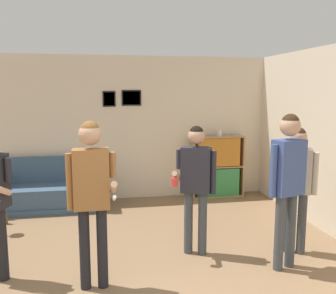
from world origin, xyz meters
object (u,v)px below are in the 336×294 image
(drinking_cup, at_px, (220,133))
(bottle_on_floor, at_px, (5,218))
(couch, at_px, (52,192))
(person_player_foreground_center, at_px, (92,186))
(person_spectator_near_bookshelf, at_px, (288,174))
(person_watcher_holding_cup, at_px, (196,177))
(person_spectator_far_right, at_px, (297,178))
(bookshelf, at_px, (217,167))

(drinking_cup, bearing_deg, bottle_on_floor, -166.57)
(couch, xyz_separation_m, bottle_on_floor, (-0.63, -0.70, -0.20))
(person_player_foreground_center, xyz_separation_m, drinking_cup, (2.37, 3.09, 0.15))
(bottle_on_floor, bearing_deg, person_spectator_near_bookshelf, -30.99)
(person_watcher_holding_cup, height_order, bottle_on_floor, person_watcher_holding_cup)
(person_spectator_far_right, relative_size, drinking_cup, 14.61)
(bookshelf, distance_m, person_watcher_holding_cup, 2.72)
(person_spectator_far_right, height_order, drinking_cup, person_spectator_far_right)
(person_watcher_holding_cup, xyz_separation_m, person_spectator_near_bookshelf, (0.92, -0.57, 0.13))
(couch, distance_m, person_spectator_far_right, 4.14)
(bookshelf, relative_size, person_watcher_holding_cup, 0.73)
(person_spectator_near_bookshelf, xyz_separation_m, bottle_on_floor, (-3.56, 2.14, -1.04))
(person_spectator_far_right, relative_size, bottle_on_floor, 6.75)
(person_spectator_far_right, bearing_deg, person_spectator_near_bookshelf, -130.79)
(couch, relative_size, bottle_on_floor, 7.68)
(bookshelf, relative_size, person_player_foreground_center, 0.67)
(person_player_foreground_center, bearing_deg, person_spectator_far_right, 9.70)
(person_player_foreground_center, xyz_separation_m, bottle_on_floor, (-1.39, 2.19, -1.01))
(person_player_foreground_center, bearing_deg, couch, 104.66)
(couch, xyz_separation_m, bookshelf, (3.09, 0.20, 0.30))
(bookshelf, height_order, person_player_foreground_center, person_player_foreground_center)
(bottle_on_floor, height_order, drinking_cup, drinking_cup)
(bookshelf, height_order, person_spectator_far_right, person_spectator_far_right)
(person_spectator_near_bookshelf, distance_m, bottle_on_floor, 4.28)
(couch, xyz_separation_m, drinking_cup, (3.13, 0.20, 0.96))
(bottle_on_floor, relative_size, drinking_cup, 2.17)
(bottle_on_floor, bearing_deg, person_player_foreground_center, -57.65)
(couch, relative_size, person_watcher_holding_cup, 1.12)
(person_player_foreground_center, distance_m, drinking_cup, 3.90)
(couch, xyz_separation_m, person_spectator_near_bookshelf, (2.93, -2.84, 0.84))
(person_player_foreground_center, distance_m, bottle_on_floor, 2.78)
(person_watcher_holding_cup, bearing_deg, bottle_on_floor, 149.28)
(person_player_foreground_center, distance_m, person_watcher_holding_cup, 1.40)
(bookshelf, height_order, person_watcher_holding_cup, person_watcher_holding_cup)
(bookshelf, relative_size, person_spectator_far_right, 0.74)
(person_spectator_near_bookshelf, bearing_deg, person_spectator_far_right, 49.21)
(bookshelf, bearing_deg, person_watcher_holding_cup, -113.59)
(person_spectator_near_bookshelf, relative_size, bottle_on_floor, 7.56)
(bookshelf, bearing_deg, person_spectator_far_right, -86.28)
(person_watcher_holding_cup, height_order, drinking_cup, person_watcher_holding_cup)
(bookshelf, xyz_separation_m, bottle_on_floor, (-3.72, -0.90, -0.50))
(drinking_cup, bearing_deg, person_spectator_near_bookshelf, -93.65)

